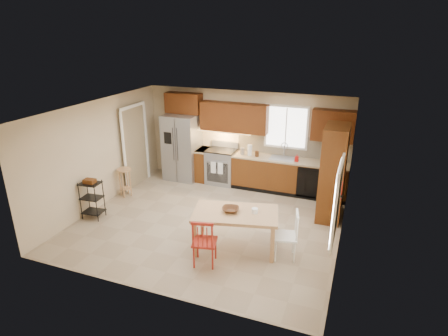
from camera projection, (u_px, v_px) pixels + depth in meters
floor at (209, 222)px, 8.24m from camera, size 5.50×5.50×0.00m
ceiling at (207, 109)px, 7.37m from camera, size 5.50×5.00×0.02m
wall_back at (245, 138)px, 9.99m from camera, size 5.50×0.02×2.50m
wall_front at (143, 223)px, 5.61m from camera, size 5.50×0.02×2.50m
wall_left at (100, 154)px, 8.72m from camera, size 0.02×5.00×2.50m
wall_right at (346, 187)px, 6.89m from camera, size 0.02×5.00×2.50m
refrigerator at (182, 147)px, 10.35m from camera, size 0.92×0.75×1.82m
range_stove at (222, 167)px, 10.18m from camera, size 0.76×0.63×0.92m
base_cabinet_narrow at (203, 165)px, 10.38m from camera, size 0.30×0.60×0.90m
base_cabinet_run at (289, 176)px, 9.58m from camera, size 2.92×0.60×0.90m
dishwasher at (309, 183)px, 9.14m from camera, size 0.60×0.02×0.78m
backsplash at (293, 146)px, 9.58m from camera, size 2.92×0.03×0.55m
upper_over_fridge at (184, 103)px, 10.11m from camera, size 1.00×0.35×0.55m
upper_left_block at (234, 117)px, 9.72m from camera, size 1.80×0.35×0.75m
upper_right_block at (333, 126)px, 8.89m from camera, size 1.00×0.35×0.75m
window_back at (286, 127)px, 9.47m from camera, size 1.12×0.04×1.12m
sink at (282, 160)px, 9.50m from camera, size 0.62×0.46×0.16m
undercab_glow at (223, 131)px, 9.94m from camera, size 1.60×0.30×0.01m
soap_bottle at (297, 158)px, 9.24m from camera, size 0.09×0.09×0.19m
paper_towel at (250, 150)px, 9.68m from camera, size 0.12×0.12×0.28m
canister_steel at (242, 151)px, 9.76m from camera, size 0.11×0.11×0.18m
canister_wood at (257, 154)px, 9.61m from camera, size 0.10×0.10×0.14m
pantry at (333, 173)px, 8.12m from camera, size 0.50×0.95×2.10m
fire_extinguisher at (339, 191)px, 7.12m from camera, size 0.12×0.12×0.36m
window_right at (337, 202)px, 5.84m from camera, size 0.04×1.02×1.32m
doorway at (135, 147)px, 9.90m from camera, size 0.04×0.95×2.10m
dining_table at (235, 231)px, 7.11m from camera, size 1.73×1.22×0.77m
chair_red at (205, 241)px, 6.63m from camera, size 0.52×0.52×0.92m
chair_white at (285, 235)px, 6.81m from camera, size 0.52×0.52×0.92m
table_bowl at (230, 212)px, 7.00m from camera, size 0.38×0.38×0.08m
table_jar at (255, 212)px, 6.93m from camera, size 0.14×0.14×0.14m
bar_stool at (125, 182)px, 9.39m from camera, size 0.42×0.42×0.73m
utility_cart at (92, 200)px, 8.28m from camera, size 0.47×0.38×0.88m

